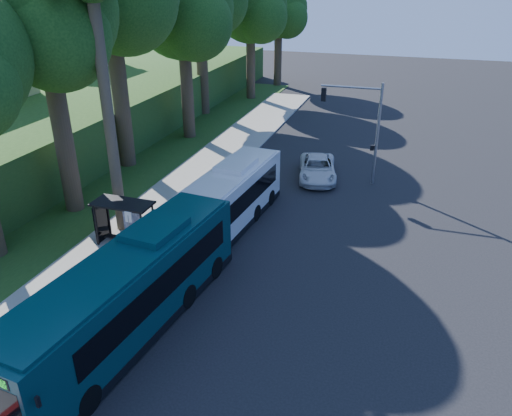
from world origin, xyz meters
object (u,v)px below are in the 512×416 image
(bus_shelter, at_px, (121,214))
(pickup, at_px, (317,168))
(white_bus, at_px, (222,204))
(teal_bus, at_px, (130,290))

(bus_shelter, relative_size, pickup, 0.58)
(bus_shelter, distance_m, white_bus, 5.51)
(teal_bus, xyz_separation_m, pickup, (3.92, 18.78, -1.13))
(bus_shelter, relative_size, teal_bus, 0.24)
(teal_bus, bearing_deg, white_bus, 93.34)
(white_bus, relative_size, pickup, 2.23)
(bus_shelter, bearing_deg, white_bus, 32.18)
(white_bus, height_order, pickup, white_bus)
(white_bus, xyz_separation_m, pickup, (3.50, 9.65, -0.99))
(bus_shelter, relative_size, white_bus, 0.26)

